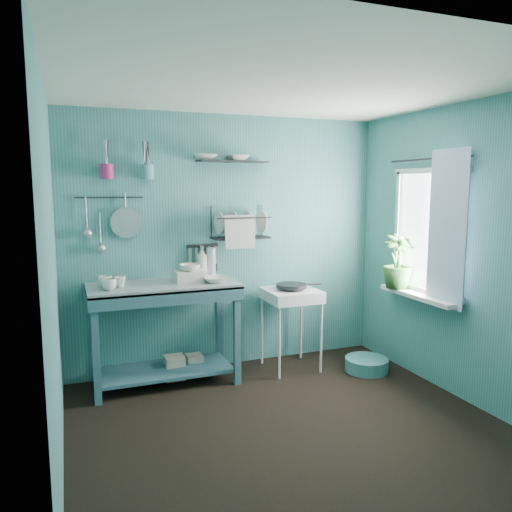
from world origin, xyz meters
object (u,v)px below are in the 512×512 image
object	(u,v)px
work_counter	(164,333)
colander	(126,223)
dish_rack	(241,222)
mug_left	(109,285)
water_bottle	(211,261)
wash_tub	(190,276)
mug_mid	(120,282)
utensil_cup_teal	(147,172)
hotplate_stand	(291,329)
storage_tin_large	(175,367)
storage_tin_small	(194,365)
floor_basin	(367,365)
potted_plant	(398,261)
frying_pan	(291,286)
mug_right	(105,281)
utensil_cup_magenta	(107,171)
soap_bottle	(202,261)

from	to	relation	value
work_counter	colander	xyz separation A→B (m)	(-0.28, 0.21, 1.01)
colander	dish_rack	bearing A→B (deg)	-4.24
mug_left	water_bottle	bearing A→B (deg)	20.81
wash_tub	mug_left	bearing A→B (deg)	-169.14
mug_mid	utensil_cup_teal	bearing A→B (deg)	39.14
mug_mid	wash_tub	xyz separation A→B (m)	(0.63, 0.04, 0.00)
hotplate_stand	utensil_cup_teal	bearing A→B (deg)	179.76
utensil_cup_teal	storage_tin_large	world-z (taller)	utensil_cup_teal
dish_rack	storage_tin_small	world-z (taller)	dish_rack
mug_left	floor_basin	size ratio (longest dim) A/B	0.29
work_counter	mug_left	distance (m)	0.72
mug_mid	wash_tub	bearing A→B (deg)	3.63
wash_tub	dish_rack	world-z (taller)	dish_rack
mug_left	wash_tub	xyz separation A→B (m)	(0.73, 0.14, 0.00)
mug_mid	colander	distance (m)	0.57
potted_plant	storage_tin_small	size ratio (longest dim) A/B	2.61
frying_pan	floor_basin	world-z (taller)	frying_pan
mug_right	dish_rack	size ratio (longest dim) A/B	0.22
mug_right	potted_plant	xyz separation A→B (m)	(2.68, -0.50, 0.10)
utensil_cup_teal	utensil_cup_magenta	bearing A→B (deg)	180.00
floor_basin	storage_tin_small	bearing A→B (deg)	162.24
frying_pan	utensil_cup_teal	xyz separation A→B (m)	(-1.33, 0.27, 1.10)
wash_tub	storage_tin_small	distance (m)	0.90
dish_rack	floor_basin	bearing A→B (deg)	-23.07
mug_left	utensil_cup_magenta	world-z (taller)	utensil_cup_magenta
utensil_cup_teal	potted_plant	world-z (taller)	utensil_cup_teal
soap_bottle	storage_tin_small	xyz separation A→B (m)	(-0.12, -0.12, -0.99)
water_bottle	potted_plant	xyz separation A→B (m)	(1.66, -0.72, 0.01)
storage_tin_small	mug_right	bearing A→B (deg)	-174.29
mug_mid	wash_tub	distance (m)	0.63
mug_mid	soap_bottle	xyz separation A→B (m)	(0.80, 0.26, 0.10)
utensil_cup_teal	colander	size ratio (longest dim) A/B	0.46
mug_right	potted_plant	world-z (taller)	potted_plant
mug_right	potted_plant	bearing A→B (deg)	-10.64
mug_right	hotplate_stand	world-z (taller)	mug_right
hotplate_stand	floor_basin	bearing A→B (deg)	-16.18
hotplate_stand	utensil_cup_magenta	xyz separation A→B (m)	(-1.68, 0.27, 1.54)
work_counter	hotplate_stand	bearing A→B (deg)	-14.68
work_counter	storage_tin_small	distance (m)	0.48
soap_bottle	storage_tin_large	size ratio (longest dim) A/B	1.36
colander	potted_plant	size ratio (longest dim) A/B	0.54
potted_plant	storage_tin_large	size ratio (longest dim) A/B	2.38
colander	water_bottle	bearing A→B (deg)	0.40
mug_left	mug_right	xyz separation A→B (m)	(-0.02, 0.16, 0.00)
frying_pan	colander	distance (m)	1.68
soap_bottle	dish_rack	size ratio (longest dim) A/B	0.54
dish_rack	utensil_cup_magenta	world-z (taller)	utensil_cup_magenta
hotplate_stand	dish_rack	bearing A→B (deg)	164.93
work_counter	soap_bottle	xyz separation A→B (m)	(0.42, 0.20, 0.62)
water_bottle	storage_tin_large	distance (m)	1.07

